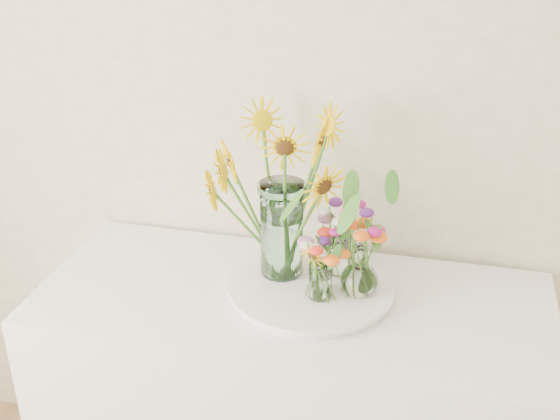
{
  "coord_description": "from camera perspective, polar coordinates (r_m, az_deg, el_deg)",
  "views": [
    {
      "loc": [
        0.11,
        0.35,
        1.94
      ],
      "look_at": [
        -0.29,
        1.95,
        1.15
      ],
      "focal_mm": 45.0,
      "sensor_mm": 36.0,
      "label": 1
    }
  ],
  "objects": [
    {
      "name": "sunflower_bouquet",
      "position": [
        1.87,
        0.14,
        1.23
      ],
      "size": [
        0.93,
        0.93,
        0.48
      ],
      "primitive_type": null,
      "rotation": [
        0.0,
        0.0,
        0.37
      ],
      "color": "#DFB904",
      "rests_on": "tray"
    },
    {
      "name": "small_vase_b",
      "position": [
        1.87,
        6.5,
        -4.89
      ],
      "size": [
        0.13,
        0.13,
        0.15
      ],
      "primitive_type": null,
      "rotation": [
        0.0,
        0.0,
        0.43
      ],
      "color": "white",
      "rests_on": "tray"
    },
    {
      "name": "wildflower_posy_b",
      "position": [
        1.84,
        6.57,
        -3.69
      ],
      "size": [
        0.19,
        0.19,
        0.24
      ],
      "primitive_type": null,
      "color": "orange",
      "rests_on": "tray"
    },
    {
      "name": "wildflower_posy_a",
      "position": [
        1.82,
        3.36,
        -4.54
      ],
      "size": [
        0.18,
        0.18,
        0.2
      ],
      "primitive_type": null,
      "color": "orange",
      "rests_on": "tray"
    },
    {
      "name": "tray",
      "position": [
        1.94,
        2.52,
        -6.45
      ],
      "size": [
        0.43,
        0.43,
        0.02
      ],
      "primitive_type": "cylinder",
      "color": "white",
      "rests_on": "counter"
    },
    {
      "name": "wildflower_posy_c",
      "position": [
        1.94,
        4.79,
        -2.39
      ],
      "size": [
        0.2,
        0.2,
        0.21
      ],
      "primitive_type": null,
      "color": "orange",
      "rests_on": "tray"
    },
    {
      "name": "mason_jar",
      "position": [
        1.92,
        0.14,
        -1.6
      ],
      "size": [
        0.15,
        0.15,
        0.28
      ],
      "primitive_type": "cylinder",
      "rotation": [
        0.0,
        0.0,
        0.37
      ],
      "color": "#B3E8D8",
      "rests_on": "tray"
    },
    {
      "name": "small_vase_a",
      "position": [
        1.85,
        3.33,
        -5.74
      ],
      "size": [
        0.07,
        0.07,
        0.11
      ],
      "primitive_type": "cylinder",
      "rotation": [
        0.0,
        0.0,
        0.16
      ],
      "color": "white",
      "rests_on": "tray"
    },
    {
      "name": "small_vase_c",
      "position": [
        1.96,
        4.74,
        -3.55
      ],
      "size": [
        0.08,
        0.08,
        0.12
      ],
      "primitive_type": "cylinder",
      "rotation": [
        0.0,
        0.0,
        0.19
      ],
      "color": "white",
      "rests_on": "tray"
    }
  ]
}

